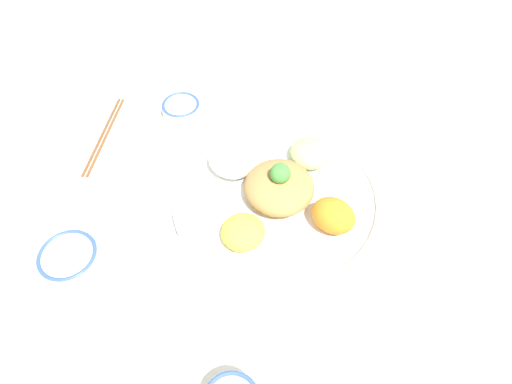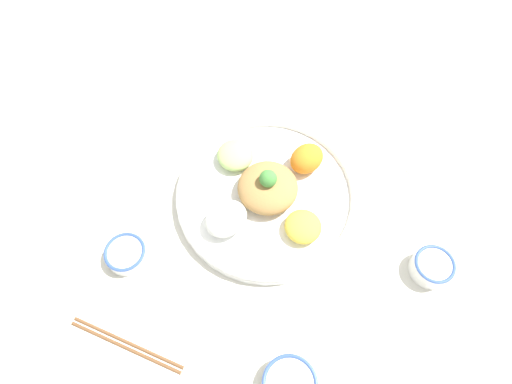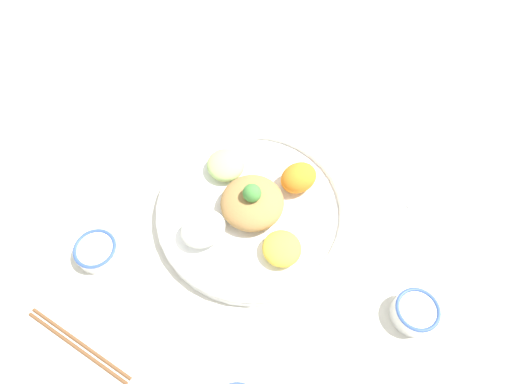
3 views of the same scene
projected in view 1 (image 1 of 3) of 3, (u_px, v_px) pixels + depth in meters
The scene contains 5 objects.
ground_plane at pixel (288, 217), 0.84m from camera, with size 2.40×2.40×0.00m, color silver.
salad_platter at pixel (279, 194), 0.84m from camera, with size 0.42×0.42×0.11m.
sauce_bowl_red at pixel (181, 109), 1.00m from camera, with size 0.09×0.09×0.03m.
rice_bowl_blue at pixel (70, 258), 0.76m from camera, with size 0.10×0.10×0.04m.
chopsticks_pair_near at pixel (104, 135), 0.97m from camera, with size 0.25×0.05×0.01m.
Camera 1 is at (0.46, -0.07, 0.70)m, focal length 30.00 mm.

